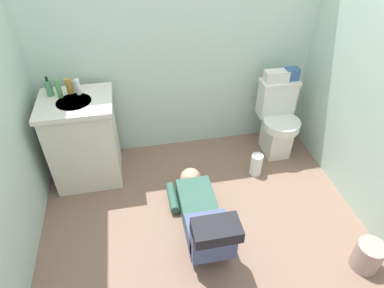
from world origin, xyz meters
name	(u,v)px	position (x,y,z in m)	size (l,w,h in m)	color
ground_plane	(200,215)	(0.00, 0.00, -0.02)	(3.08, 3.00, 0.04)	#826352
wall_back	(176,30)	(0.00, 1.04, 1.20)	(2.74, 0.08, 2.40)	silver
toilet	(277,120)	(0.92, 0.70, 0.37)	(0.36, 0.46, 0.75)	silver
vanity_cabinet	(84,140)	(-0.91, 0.67, 0.42)	(0.60, 0.52, 0.82)	silver
faucet	(74,87)	(-0.91, 0.81, 0.87)	(0.02, 0.02, 0.10)	silver
person_plumber	(202,216)	(-0.02, -0.17, 0.18)	(0.39, 1.06, 0.52)	#33594C
tissue_box	(276,76)	(0.88, 0.79, 0.80)	(0.22, 0.11, 0.10)	silver
toiletry_bag	(292,74)	(1.03, 0.79, 0.81)	(0.12, 0.09, 0.11)	#33598C
soap_dispenser	(49,88)	(-1.10, 0.79, 0.89)	(0.06, 0.06, 0.17)	#498E5C
bottle_green	(58,89)	(-1.01, 0.74, 0.90)	(0.04, 0.04, 0.16)	#509A51
bottle_amber	(69,86)	(-0.94, 0.80, 0.88)	(0.05, 0.05, 0.13)	gold
bottle_white	(78,87)	(-0.87, 0.77, 0.89)	(0.04, 0.04, 0.13)	white
trash_can	(368,256)	(1.07, -0.70, 0.12)	(0.20, 0.20, 0.23)	#A28A81
paper_towel_roll	(256,165)	(0.62, 0.38, 0.11)	(0.11, 0.11, 0.22)	white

